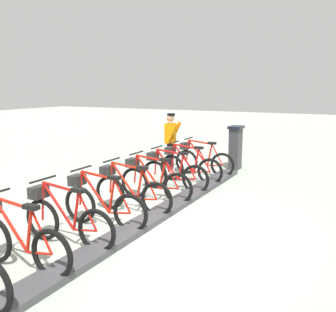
{
  "coord_description": "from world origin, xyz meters",
  "views": [
    {
      "loc": [
        -3.36,
        5.72,
        2.41
      ],
      "look_at": [
        0.5,
        -1.61,
        0.9
      ],
      "focal_mm": 40.99,
      "sensor_mm": 36.0,
      "label": 1
    }
  ],
  "objects_px": {
    "bike_docked_2": "(172,173)",
    "payment_kiosk": "(235,147)",
    "bike_docked_1": "(188,166)",
    "bike_docked_5": "(101,203)",
    "worker_near_rack": "(171,140)",
    "bike_docked_4": "(129,191)",
    "bike_docked_7": "(17,239)",
    "bike_docked_6": "(64,219)",
    "bike_docked_0": "(202,160)",
    "bike_docked_3": "(153,181)"
  },
  "relations": [
    {
      "from": "bike_docked_0",
      "to": "bike_docked_3",
      "type": "height_order",
      "value": "same"
    },
    {
      "from": "bike_docked_7",
      "to": "worker_near_rack",
      "type": "xyz_separation_m",
      "value": [
        0.98,
        -6.31,
        0.48
      ]
    },
    {
      "from": "bike_docked_3",
      "to": "worker_near_rack",
      "type": "relative_size",
      "value": 1.04
    },
    {
      "from": "payment_kiosk",
      "to": "bike_docked_3",
      "type": "xyz_separation_m",
      "value": [
        0.57,
        3.85,
        -0.24
      ]
    },
    {
      "from": "bike_docked_4",
      "to": "bike_docked_7",
      "type": "bearing_deg",
      "value": 90.0
    },
    {
      "from": "payment_kiosk",
      "to": "bike_docked_7",
      "type": "relative_size",
      "value": 0.74
    },
    {
      "from": "payment_kiosk",
      "to": "bike_docked_0",
      "type": "relative_size",
      "value": 0.74
    },
    {
      "from": "bike_docked_4",
      "to": "bike_docked_7",
      "type": "height_order",
      "value": "same"
    },
    {
      "from": "payment_kiosk",
      "to": "bike_docked_1",
      "type": "distance_m",
      "value": 2.16
    },
    {
      "from": "bike_docked_6",
      "to": "bike_docked_7",
      "type": "relative_size",
      "value": 1.0
    },
    {
      "from": "bike_docked_2",
      "to": "bike_docked_5",
      "type": "bearing_deg",
      "value": 90.0
    },
    {
      "from": "bike_docked_1",
      "to": "bike_docked_3",
      "type": "distance_m",
      "value": 1.78
    },
    {
      "from": "bike_docked_0",
      "to": "bike_docked_3",
      "type": "bearing_deg",
      "value": 90.0
    },
    {
      "from": "bike_docked_4",
      "to": "bike_docked_5",
      "type": "distance_m",
      "value": 0.89
    },
    {
      "from": "payment_kiosk",
      "to": "bike_docked_2",
      "type": "xyz_separation_m",
      "value": [
        0.57,
        2.96,
        -0.24
      ]
    },
    {
      "from": "bike_docked_0",
      "to": "bike_docked_2",
      "type": "bearing_deg",
      "value": 90.0
    },
    {
      "from": "bike_docked_4",
      "to": "worker_near_rack",
      "type": "distance_m",
      "value": 3.79
    },
    {
      "from": "bike_docked_2",
      "to": "bike_docked_4",
      "type": "relative_size",
      "value": 1.0
    },
    {
      "from": "bike_docked_1",
      "to": "bike_docked_5",
      "type": "bearing_deg",
      "value": 90.0
    },
    {
      "from": "bike_docked_2",
      "to": "worker_near_rack",
      "type": "relative_size",
      "value": 1.04
    },
    {
      "from": "payment_kiosk",
      "to": "bike_docked_0",
      "type": "xyz_separation_m",
      "value": [
        0.57,
        1.18,
        -0.24
      ]
    },
    {
      "from": "bike_docked_1",
      "to": "bike_docked_6",
      "type": "height_order",
      "value": "same"
    },
    {
      "from": "payment_kiosk",
      "to": "bike_docked_5",
      "type": "height_order",
      "value": "payment_kiosk"
    },
    {
      "from": "bike_docked_0",
      "to": "bike_docked_7",
      "type": "xyz_separation_m",
      "value": [
        0.0,
        6.24,
        0.0
      ]
    },
    {
      "from": "bike_docked_4",
      "to": "bike_docked_6",
      "type": "bearing_deg",
      "value": 90.0
    },
    {
      "from": "bike_docked_2",
      "to": "payment_kiosk",
      "type": "bearing_deg",
      "value": -100.93
    },
    {
      "from": "payment_kiosk",
      "to": "bike_docked_4",
      "type": "bearing_deg",
      "value": 83.13
    },
    {
      "from": "bike_docked_0",
      "to": "bike_docked_4",
      "type": "bearing_deg",
      "value": 90.0
    },
    {
      "from": "bike_docked_7",
      "to": "bike_docked_0",
      "type": "bearing_deg",
      "value": -90.0
    },
    {
      "from": "bike_docked_5",
      "to": "bike_docked_2",
      "type": "bearing_deg",
      "value": -90.0
    },
    {
      "from": "bike_docked_1",
      "to": "bike_docked_3",
      "type": "xyz_separation_m",
      "value": [
        0.0,
        1.78,
        0.0
      ]
    },
    {
      "from": "bike_docked_2",
      "to": "bike_docked_6",
      "type": "xyz_separation_m",
      "value": [
        0.0,
        3.57,
        0.0
      ]
    },
    {
      "from": "bike_docked_2",
      "to": "bike_docked_1",
      "type": "bearing_deg",
      "value": -90.0
    },
    {
      "from": "payment_kiosk",
      "to": "bike_docked_7",
      "type": "xyz_separation_m",
      "value": [
        0.57,
        7.42,
        -0.24
      ]
    },
    {
      "from": "bike_docked_0",
      "to": "bike_docked_4",
      "type": "distance_m",
      "value": 3.57
    },
    {
      "from": "bike_docked_4",
      "to": "bike_docked_2",
      "type": "bearing_deg",
      "value": -90.0
    },
    {
      "from": "bike_docked_0",
      "to": "bike_docked_2",
      "type": "xyz_separation_m",
      "value": [
        0.0,
        1.78,
        0.0
      ]
    },
    {
      "from": "payment_kiosk",
      "to": "worker_near_rack",
      "type": "height_order",
      "value": "worker_near_rack"
    },
    {
      "from": "bike_docked_5",
      "to": "bike_docked_1",
      "type": "bearing_deg",
      "value": -90.0
    },
    {
      "from": "bike_docked_1",
      "to": "bike_docked_7",
      "type": "relative_size",
      "value": 1.0
    },
    {
      "from": "bike_docked_0",
      "to": "bike_docked_7",
      "type": "relative_size",
      "value": 1.0
    },
    {
      "from": "bike_docked_0",
      "to": "bike_docked_3",
      "type": "relative_size",
      "value": 1.0
    },
    {
      "from": "bike_docked_0",
      "to": "bike_docked_1",
      "type": "height_order",
      "value": "same"
    },
    {
      "from": "bike_docked_2",
      "to": "bike_docked_7",
      "type": "distance_m",
      "value": 4.46
    },
    {
      "from": "bike_docked_2",
      "to": "bike_docked_6",
      "type": "relative_size",
      "value": 1.0
    },
    {
      "from": "bike_docked_7",
      "to": "bike_docked_5",
      "type": "bearing_deg",
      "value": -90.0
    },
    {
      "from": "bike_docked_0",
      "to": "worker_near_rack",
      "type": "height_order",
      "value": "worker_near_rack"
    },
    {
      "from": "bike_docked_4",
      "to": "payment_kiosk",
      "type": "bearing_deg",
      "value": -96.87
    },
    {
      "from": "bike_docked_5",
      "to": "worker_near_rack",
      "type": "distance_m",
      "value": 4.65
    },
    {
      "from": "bike_docked_7",
      "to": "worker_near_rack",
      "type": "distance_m",
      "value": 6.4
    }
  ]
}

